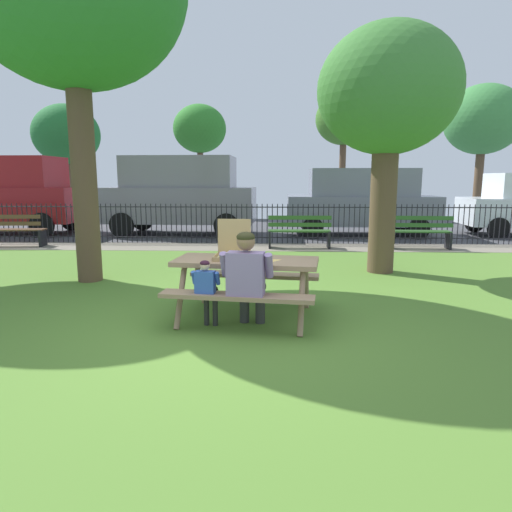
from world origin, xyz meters
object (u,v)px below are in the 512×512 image
object	(u,v)px
far_tree_midright	(483,120)
adult_at_table	(247,277)
pizza_box_open	(233,251)
park_bench_right	(418,233)
park_bench_center	(299,232)
parked_car_left	(7,193)
pizza_slice_on_table	(268,260)
tree_near_table	(388,94)
parked_car_right	(361,200)
picnic_table_foreground	(246,273)
far_tree_left	(66,135)
park_bench_left	(12,231)
far_tree_midleft	(200,130)
far_tree_center	(344,120)
child_at_table	(207,287)
parked_car_center	(181,193)

from	to	relation	value
far_tree_midright	adult_at_table	bearing A→B (deg)	-120.64
pizza_box_open	park_bench_right	size ratio (longest dim) A/B	0.30
park_bench_center	parked_car_left	distance (m)	9.72
park_bench_right	pizza_slice_on_table	bearing A→B (deg)	-121.98
tree_near_table	parked_car_right	size ratio (longest dim) A/B	0.98
park_bench_center	parked_car_right	world-z (taller)	parked_car_right
picnic_table_foreground	far_tree_left	bearing A→B (deg)	120.31
park_bench_center	adult_at_table	bearing A→B (deg)	-98.61
pizza_slice_on_table	park_bench_center	distance (m)	6.10
picnic_table_foreground	adult_at_table	size ratio (longest dim) A/B	1.67
park_bench_center	far_tree_midright	distance (m)	14.35
park_bench_left	far_tree_midleft	world-z (taller)	far_tree_midleft
far_tree_midleft	far_tree_midright	size ratio (longest dim) A/B	0.86
pizza_box_open	park_bench_center	xyz separation A→B (m)	(1.20, 5.90, -0.45)
far_tree_midleft	far_tree_center	size ratio (longest dim) A/B	0.92
park_bench_left	parked_car_right	world-z (taller)	parked_car_right
parked_car_right	far_tree_midright	bearing A→B (deg)	47.63
park_bench_center	park_bench_right	world-z (taller)	same
parked_car_right	adult_at_table	bearing A→B (deg)	-108.32
picnic_table_foreground	park_bench_left	distance (m)	8.83
pizza_box_open	pizza_slice_on_table	world-z (taller)	pizza_box_open
pizza_slice_on_table	far_tree_left	size ratio (longest dim) A/B	0.06
parked_car_left	pizza_slice_on_table	bearing A→B (deg)	-46.17
far_tree_center	far_tree_midright	distance (m)	6.40
pizza_box_open	adult_at_table	size ratio (longest dim) A/B	0.41
park_bench_left	pizza_slice_on_table	bearing A→B (deg)	-41.71
pizza_slice_on_table	far_tree_left	world-z (taller)	far_tree_left
pizza_box_open	park_bench_left	xyz separation A→B (m)	(-6.33, 5.90, -0.45)
adult_at_table	far_tree_midleft	distance (m)	17.51
park_bench_center	parked_car_right	distance (m)	3.58
child_at_table	parked_car_center	size ratio (longest dim) A/B	0.18
park_bench_right	far_tree_left	distance (m)	17.48
pizza_box_open	tree_near_table	world-z (taller)	tree_near_table
far_tree_midright	far_tree_center	bearing A→B (deg)	180.00
adult_at_table	parked_car_left	bearing A→B (deg)	131.68
parked_car_center	parked_car_right	bearing A→B (deg)	0.00
park_bench_center	far_tree_midright	xyz separation A→B (m)	(9.02, 10.41, 4.01)
park_bench_center	picnic_table_foreground	bearing A→B (deg)	-99.73
picnic_table_foreground	far_tree_left	xyz separation A→B (m)	(-9.57, 16.37, 3.23)
picnic_table_foreground	parked_car_right	world-z (taller)	parked_car_right
far_tree_midleft	far_tree_midright	xyz separation A→B (m)	(13.18, -0.00, 0.37)
parked_car_right	far_tree_midleft	bearing A→B (deg)	129.50
adult_at_table	far_tree_midright	world-z (taller)	far_tree_midright
park_bench_right	far_tree_midright	bearing A→B (deg)	60.09
picnic_table_foreground	parked_car_left	bearing A→B (deg)	133.15
park_bench_left	park_bench_right	xyz separation A→B (m)	(10.56, -0.00, 0.00)
far_tree_left	parked_car_right	bearing A→B (deg)	-30.87
parked_car_right	far_tree_center	bearing A→B (deg)	86.08
child_at_table	park_bench_center	size ratio (longest dim) A/B	0.53
pizza_slice_on_table	far_tree_midleft	distance (m)	17.12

